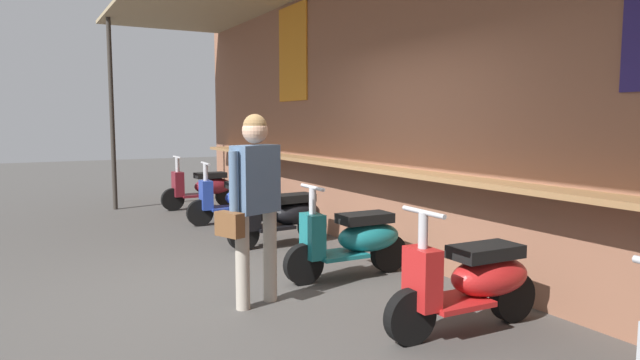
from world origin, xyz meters
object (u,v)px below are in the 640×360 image
(scooter_black, at_px, (285,215))
(scooter_teal, at_px, (355,239))
(scooter_maroon, at_px, (204,187))
(shopper_with_handbag, at_px, (254,191))
(scooter_red, at_px, (473,281))
(scooter_blue, at_px, (237,198))

(scooter_black, relative_size, scooter_teal, 1.00)
(scooter_maroon, relative_size, shopper_with_handbag, 0.85)
(scooter_teal, xyz_separation_m, shopper_with_handbag, (0.35, -1.23, 0.61))
(scooter_black, xyz_separation_m, shopper_with_handbag, (2.04, -1.23, 0.61))
(scooter_red, bearing_deg, scooter_maroon, -88.59)
(scooter_blue, relative_size, shopper_with_handbag, 0.85)
(scooter_maroon, distance_m, scooter_teal, 5.14)
(scooter_maroon, relative_size, scooter_red, 1.00)
(scooter_maroon, xyz_separation_m, shopper_with_handbag, (5.49, -1.23, 0.61))
(scooter_teal, relative_size, shopper_with_handbag, 0.85)
(scooter_blue, height_order, scooter_red, same)
(scooter_blue, bearing_deg, scooter_maroon, -86.53)
(scooter_black, distance_m, scooter_red, 3.37)
(scooter_black, height_order, shopper_with_handbag, shopper_with_handbag)
(scooter_black, bearing_deg, scooter_blue, -93.83)
(scooter_blue, height_order, shopper_with_handbag, shopper_with_handbag)
(scooter_teal, height_order, scooter_red, same)
(scooter_black, bearing_deg, scooter_teal, 86.17)
(scooter_maroon, height_order, scooter_teal, same)
(scooter_black, xyz_separation_m, scooter_teal, (1.69, 0.00, 0.00))
(scooter_maroon, xyz_separation_m, scooter_teal, (5.14, -0.00, 0.00))
(scooter_red, bearing_deg, scooter_teal, -88.59)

